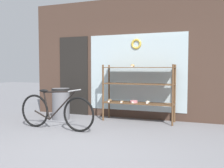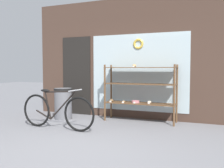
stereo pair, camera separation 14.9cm
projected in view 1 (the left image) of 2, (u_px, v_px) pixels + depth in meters
ground_plane at (80, 149)px, 3.87m from camera, size 30.00×30.00×0.00m
storefront_facade at (127, 60)px, 6.28m from camera, size 5.36×0.13×3.01m
display_case at (138, 87)px, 5.86m from camera, size 1.68×0.44×1.35m
bicycle at (56, 111)px, 5.11m from camera, size 1.77×0.46×0.83m
trash_bin at (61, 103)px, 6.13m from camera, size 0.45×0.45×0.76m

